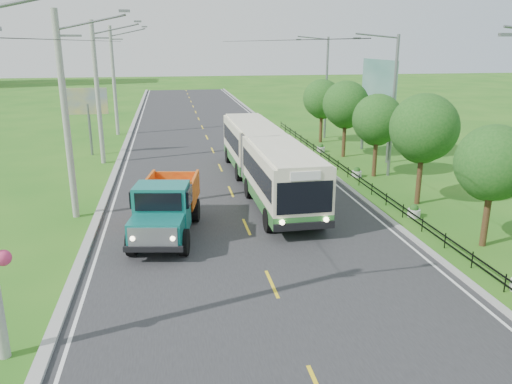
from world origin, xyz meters
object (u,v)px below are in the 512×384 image
object	(u,v)px
tree_fourth	(377,122)
bus	(265,157)
tree_back	(322,100)
pole_near	(66,116)
tree_second	(492,166)
dump_truck	(166,204)
planter_far	(321,148)
streetlight_mid	(391,101)
billboard_left	(88,106)
planter_near	(414,211)
pole_mid	(98,93)
pole_far	(114,81)
streetlight_far	(325,84)
tree_fifth	(346,106)
planter_mid	(357,173)
tree_third	(423,131)
billboard_right	(378,86)

from	to	relation	value
tree_fourth	bus	size ratio (longest dim) A/B	0.31
bus	tree_back	bearing A→B (deg)	60.11
pole_near	tree_second	size ratio (longest dim) A/B	1.89
dump_truck	planter_far	bearing A→B (deg)	62.85
streetlight_mid	pole_near	bearing A→B (deg)	-165.19
planter_far	billboard_left	xyz separation A→B (m)	(-18.10, 2.00, 3.58)
planter_near	planter_far	world-z (taller)	same
pole_mid	bus	xyz separation A→B (m)	(10.36, -8.72, -3.09)
pole_far	pole_near	bearing A→B (deg)	-90.00
streetlight_mid	pole_far	bearing A→B (deg)	134.86
streetlight_far	planter_far	size ratio (longest dim) A/B	13.54
tree_fifth	planter_mid	world-z (taller)	tree_fifth
streetlight_mid	dump_truck	xyz separation A→B (m)	(-14.38, -8.43, -3.39)
tree_fourth	tree_back	bearing A→B (deg)	90.00
pole_near	tree_fifth	world-z (taller)	pole_near
tree_third	tree_fifth	xyz separation A→B (m)	(-0.00, 12.00, -0.13)
tree_third	planter_far	world-z (taller)	tree_third
streetlight_mid	planter_near	xyz separation A→B (m)	(-2.04, -8.00, -4.62)
billboard_left	planter_far	bearing A→B (deg)	-6.31
tree_second	tree_fifth	xyz separation A→B (m)	(0.00, 18.00, 0.33)
streetlight_mid	bus	xyz separation A→B (m)	(-8.54, -1.72, -2.90)
tree_second	streetlight_mid	world-z (taller)	streetlight_mid
tree_fifth	billboard_right	distance (m)	2.87
dump_truck	tree_second	bearing A→B (deg)	-4.40
tree_third	tree_fourth	size ratio (longest dim) A/B	1.11
tree_third	planter_far	bearing A→B (deg)	95.18
tree_back	planter_mid	size ratio (longest dim) A/B	8.21
tree_second	billboard_right	bearing A→B (deg)	82.21
tree_back	bus	world-z (taller)	tree_back
pole_near	tree_fourth	world-z (taller)	pole_near
tree_third	bus	distance (m)	9.01
planter_near	tree_fourth	bearing A→B (deg)	81.23
streetlight_mid	planter_mid	world-z (taller)	streetlight_mid
streetlight_far	billboard_left	world-z (taller)	streetlight_far
tree_second	tree_back	distance (m)	24.00
pole_far	planter_far	size ratio (longest dim) A/B	14.93
streetlight_far	planter_near	size ratio (longest dim) A/B	13.54
planter_mid	pole_mid	bearing A→B (deg)	157.46
planter_far	billboard_left	world-z (taller)	billboard_left
streetlight_mid	billboard_right	world-z (taller)	streetlight_mid
billboard_left	tree_fourth	bearing A→B (deg)	-26.99
tree_third	tree_fifth	distance (m)	12.00
planter_far	bus	bearing A→B (deg)	-123.77
planter_mid	dump_truck	size ratio (longest dim) A/B	0.10
tree_second	planter_far	bearing A→B (deg)	93.62
billboard_left	billboard_right	bearing A→B (deg)	-10.40
tree_fifth	streetlight_mid	bearing A→B (deg)	-82.71
tree_third	planter_near	distance (m)	4.46
planter_near	bus	bearing A→B (deg)	135.98
tree_fifth	dump_truck	distance (m)	20.06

